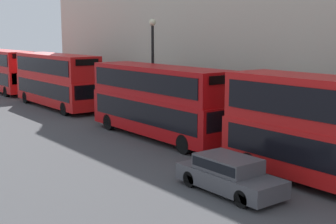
{
  "coord_description": "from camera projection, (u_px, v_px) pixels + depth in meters",
  "views": [
    {
      "loc": [
        -14.01,
        -4.81,
        6.0
      ],
      "look_at": [
        0.48,
        14.24,
        1.96
      ],
      "focal_mm": 50.0,
      "sensor_mm": 36.0,
      "label": 1
    }
  ],
  "objects": [
    {
      "name": "bus_second_in_queue",
      "position": [
        159.0,
        99.0,
        26.74
      ],
      "size": [
        2.59,
        10.65,
        4.15
      ],
      "color": "#B20C0F",
      "rests_on": "ground"
    },
    {
      "name": "bus_third_in_queue",
      "position": [
        56.0,
        78.0,
        37.76
      ],
      "size": [
        2.59,
        10.98,
        4.34
      ],
      "color": "red",
      "rests_on": "ground"
    },
    {
      "name": "bus_trailing",
      "position": [
        4.0,
        69.0,
        47.87
      ],
      "size": [
        2.59,
        11.0,
        4.28
      ],
      "color": "red",
      "rests_on": "ground"
    },
    {
      "name": "car_hatchback",
      "position": [
        229.0,
        173.0,
        17.76
      ],
      "size": [
        1.76,
        4.4,
        1.39
      ],
      "color": "#47474C",
      "rests_on": "ground"
    },
    {
      "name": "street_lamp",
      "position": [
        153.0,
        61.0,
        30.48
      ],
      "size": [
        0.44,
        0.44,
        6.91
      ],
      "color": "black",
      "rests_on": "ground"
    },
    {
      "name": "pedestrian",
      "position": [
        154.0,
        113.0,
        31.04
      ],
      "size": [
        0.36,
        0.36,
        1.68
      ],
      "color": "#26262D",
      "rests_on": "ground"
    }
  ]
}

